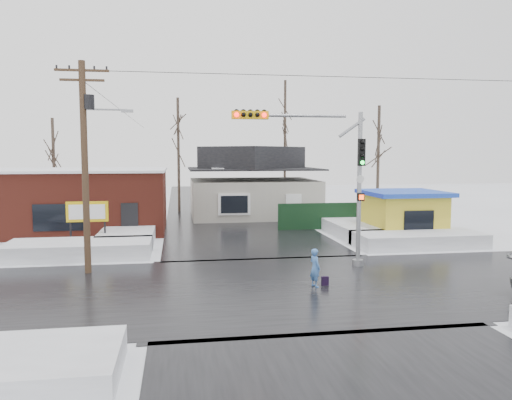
{
  "coord_description": "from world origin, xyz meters",
  "views": [
    {
      "loc": [
        -4.14,
        -18.51,
        5.15
      ],
      "look_at": [
        -0.54,
        4.21,
        3.0
      ],
      "focal_mm": 35.0,
      "sensor_mm": 36.0,
      "label": 1
    }
  ],
  "objects": [
    {
      "name": "road_ns",
      "position": [
        0.0,
        0.0,
        0.01
      ],
      "size": [
        10.0,
        120.0,
        0.02
      ],
      "primitive_type": "cube",
      "color": "black",
      "rests_on": "ground"
    },
    {
      "name": "snowbank_ne",
      "position": [
        9.0,
        7.0,
        0.4
      ],
      "size": [
        7.0,
        3.0,
        0.8
      ],
      "primitive_type": "cube",
      "color": "white",
      "rests_on": "ground"
    },
    {
      "name": "shopping_bag",
      "position": [
        1.5,
        -0.11,
        0.17
      ],
      "size": [
        0.28,
        0.12,
        0.35
      ],
      "primitive_type": "cube",
      "rotation": [
        0.0,
        0.0,
        0.02
      ],
      "color": "black",
      "rests_on": "ground"
    },
    {
      "name": "road_ew",
      "position": [
        0.0,
        0.0,
        0.01
      ],
      "size": [
        120.0,
        10.0,
        0.02
      ],
      "primitive_type": "cube",
      "color": "black",
      "rests_on": "ground"
    },
    {
      "name": "tree_far_left",
      "position": [
        -4.0,
        26.0,
        7.95
      ],
      "size": [
        3.0,
        3.0,
        10.0
      ],
      "color": "#332821",
      "rests_on": "ground"
    },
    {
      "name": "snowbank_nside_w",
      "position": [
        -7.0,
        12.0,
        0.4
      ],
      "size": [
        3.0,
        8.0,
        0.8
      ],
      "primitive_type": "cube",
      "color": "white",
      "rests_on": "ground"
    },
    {
      "name": "tree_far_right",
      "position": [
        12.0,
        20.0,
        7.16
      ],
      "size": [
        3.0,
        3.0,
        9.0
      ],
      "color": "#332821",
      "rests_on": "ground"
    },
    {
      "name": "tree_far_mid",
      "position": [
        6.0,
        28.0,
        9.54
      ],
      "size": [
        3.0,
        3.0,
        12.0
      ],
      "color": "#332821",
      "rests_on": "ground"
    },
    {
      "name": "pedestrian",
      "position": [
        1.06,
        -0.23,
        0.75
      ],
      "size": [
        0.51,
        0.63,
        1.49
      ],
      "primitive_type": "imported",
      "rotation": [
        0.0,
        0.0,
        1.9
      ],
      "color": "#4476C0",
      "rests_on": "ground"
    },
    {
      "name": "kiosk",
      "position": [
        9.5,
        9.99,
        1.46
      ],
      "size": [
        4.6,
        4.6,
        2.88
      ],
      "color": "gold",
      "rests_on": "ground"
    },
    {
      "name": "snowbank_nside_e",
      "position": [
        7.0,
        12.0,
        0.4
      ],
      "size": [
        3.0,
        8.0,
        0.8
      ],
      "primitive_type": "cube",
      "color": "white",
      "rests_on": "ground"
    },
    {
      "name": "ground",
      "position": [
        0.0,
        0.0,
        0.0
      ],
      "size": [
        120.0,
        120.0,
        0.0
      ],
      "primitive_type": "plane",
      "color": "white",
      "rests_on": "ground"
    },
    {
      "name": "marquee_sign",
      "position": [
        -9.0,
        9.49,
        1.92
      ],
      "size": [
        2.2,
        0.21,
        2.55
      ],
      "color": "black",
      "rests_on": "ground"
    },
    {
      "name": "house",
      "position": [
        2.0,
        22.0,
        2.62
      ],
      "size": [
        10.4,
        8.4,
        5.76
      ],
      "color": "#AFAC9E",
      "rests_on": "ground"
    },
    {
      "name": "brick_building",
      "position": [
        -11.0,
        15.99,
        2.08
      ],
      "size": [
        12.2,
        8.2,
        4.12
      ],
      "color": "maroon",
      "rests_on": "ground"
    },
    {
      "name": "traffic_signal",
      "position": [
        2.43,
        2.97,
        4.54
      ],
      "size": [
        6.05,
        0.68,
        7.0
      ],
      "color": "gray",
      "rests_on": "ground"
    },
    {
      "name": "snowbank_nw",
      "position": [
        -9.0,
        7.0,
        0.4
      ],
      "size": [
        7.0,
        3.0,
        0.8
      ],
      "primitive_type": "cube",
      "color": "white",
      "rests_on": "ground"
    },
    {
      "name": "fence",
      "position": [
        6.5,
        14.0,
        0.9
      ],
      "size": [
        8.0,
        0.12,
        1.8
      ],
      "primitive_type": "cube",
      "color": "black",
      "rests_on": "ground"
    },
    {
      "name": "utility_pole",
      "position": [
        -7.93,
        3.5,
        5.11
      ],
      "size": [
        3.15,
        0.44,
        9.0
      ],
      "color": "#382619",
      "rests_on": "ground"
    },
    {
      "name": "tree_far_west",
      "position": [
        -14.0,
        24.0,
        6.36
      ],
      "size": [
        3.0,
        3.0,
        8.0
      ],
      "color": "#332821",
      "rests_on": "ground"
    }
  ]
}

